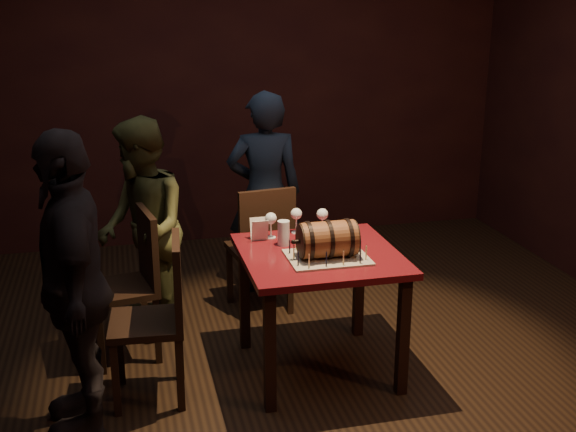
{
  "coord_description": "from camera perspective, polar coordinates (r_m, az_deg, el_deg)",
  "views": [
    {
      "loc": [
        -0.98,
        -3.82,
        2.19
      ],
      "look_at": [
        -0.05,
        0.05,
        0.95
      ],
      "focal_mm": 45.0,
      "sensor_mm": 36.0,
      "label": 1
    }
  ],
  "objects": [
    {
      "name": "room_shell",
      "position": [
        4.02,
        0.84,
        5.98
      ],
      "size": [
        5.04,
        5.04,
        2.8
      ],
      "color": "black",
      "rests_on": "ground"
    },
    {
      "name": "pub_table",
      "position": [
        4.21,
        2.49,
        -4.28
      ],
      "size": [
        0.9,
        0.9,
        0.75
      ],
      "color": "#4D0C13",
      "rests_on": "ground"
    },
    {
      "name": "cake_board",
      "position": [
        4.08,
        3.13,
        -3.28
      ],
      "size": [
        0.45,
        0.35,
        0.01
      ],
      "primitive_type": "cube",
      "color": "#A19482",
      "rests_on": "pub_table"
    },
    {
      "name": "barrel_cake",
      "position": [
        4.04,
        3.15,
        -1.85
      ],
      "size": [
        0.38,
        0.22,
        0.22
      ],
      "color": "brown",
      "rests_on": "cake_board"
    },
    {
      "name": "birthday_candles",
      "position": [
        4.06,
        3.14,
        -2.67
      ],
      "size": [
        0.4,
        0.3,
        0.09
      ],
      "color": "#ECD68D",
      "rests_on": "cake_board"
    },
    {
      "name": "wine_glass_left",
      "position": [
        4.37,
        -1.36,
        -0.28
      ],
      "size": [
        0.07,
        0.07,
        0.16
      ],
      "color": "silver",
      "rests_on": "pub_table"
    },
    {
      "name": "wine_glass_mid",
      "position": [
        4.46,
        0.66,
        0.08
      ],
      "size": [
        0.07,
        0.07,
        0.16
      ],
      "color": "silver",
      "rests_on": "pub_table"
    },
    {
      "name": "wine_glass_right",
      "position": [
        4.46,
        2.73,
        0.06
      ],
      "size": [
        0.07,
        0.07,
        0.16
      ],
      "color": "silver",
      "rests_on": "pub_table"
    },
    {
      "name": "pint_of_ale",
      "position": [
        4.26,
        -0.36,
        -1.39
      ],
      "size": [
        0.07,
        0.07,
        0.15
      ],
      "color": "silver",
      "rests_on": "pub_table"
    },
    {
      "name": "menu_card",
      "position": [
        4.35,
        -2.29,
        -1.1
      ],
      "size": [
        0.1,
        0.05,
        0.13
      ],
      "primitive_type": null,
      "color": "white",
      "rests_on": "pub_table"
    },
    {
      "name": "chair_back",
      "position": [
        5.01,
        -2.01,
        -2.15
      ],
      "size": [
        0.45,
        0.45,
        0.93
      ],
      "color": "black",
      "rests_on": "ground"
    },
    {
      "name": "chair_left_rear",
      "position": [
        4.53,
        -12.11,
        -4.69
      ],
      "size": [
        0.46,
        0.46,
        0.93
      ],
      "color": "black",
      "rests_on": "ground"
    },
    {
      "name": "chair_left_front",
      "position": [
        4.04,
        -10.03,
        -7.36
      ],
      "size": [
        0.43,
        0.43,
        0.93
      ],
      "color": "black",
      "rests_on": "ground"
    },
    {
      "name": "person_back",
      "position": [
        5.34,
        -1.86,
        1.78
      ],
      "size": [
        0.59,
        0.42,
        1.52
      ],
      "primitive_type": "imported",
      "rotation": [
        0.0,
        0.0,
        3.04
      ],
      "color": "#182130",
      "rests_on": "ground"
    },
    {
      "name": "person_left_rear",
      "position": [
        4.75,
        -11.46,
        -1.04
      ],
      "size": [
        0.64,
        0.77,
        1.45
      ],
      "primitive_type": "imported",
      "rotation": [
        0.0,
        0.0,
        -1.44
      ],
      "color": "#424321",
      "rests_on": "ground"
    },
    {
      "name": "person_left_front",
      "position": [
        3.77,
        -16.59,
        -5.19
      ],
      "size": [
        0.44,
        0.95,
        1.58
      ],
      "primitive_type": "imported",
      "rotation": [
        0.0,
        0.0,
        -1.52
      ],
      "color": "black",
      "rests_on": "ground"
    }
  ]
}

